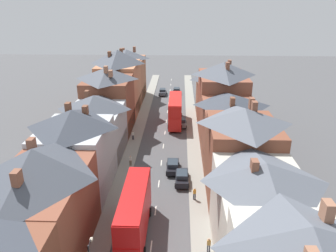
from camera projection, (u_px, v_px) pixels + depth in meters
pavement_left at (135, 141)px, 57.24m from camera, size 2.20×104.00×0.14m
pavement_right at (193, 141)px, 56.88m from camera, size 2.20×104.00×0.14m
centre_line_dashes at (163, 146)px, 55.22m from camera, size 0.14×97.80×0.01m
terrace_row_left at (91, 128)px, 47.42m from camera, size 8.00×82.85×13.55m
terrace_row_right at (241, 155)px, 39.33m from camera, size 8.00×69.26×13.43m
double_decker_bus_lead at (134, 213)px, 33.51m from camera, size 2.74×10.80×5.30m
double_decker_bus_mid_street at (175, 110)px, 64.16m from camera, size 2.74×10.80×5.30m
car_near_blue at (177, 91)px, 85.26m from camera, size 1.90×4.36×1.58m
car_near_silver at (182, 122)px, 63.57m from camera, size 1.90×3.89×1.66m
car_parked_left_a at (173, 166)px, 47.06m from camera, size 1.90×4.21×1.60m
car_parked_right_a at (163, 92)px, 84.19m from camera, size 1.90×4.20×1.65m
car_mid_black at (182, 177)px, 44.04m from camera, size 1.90×4.25×1.67m
pedestrian_mid_left at (209, 244)px, 31.75m from camera, size 0.36×0.22×1.61m
pedestrian_mid_right at (195, 193)px, 40.08m from camera, size 0.36×0.22×1.61m
pedestrian_far_left at (130, 160)px, 48.29m from camera, size 0.36×0.22×1.61m
pedestrian_far_right at (133, 135)px, 57.11m from camera, size 0.36×0.22×1.61m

